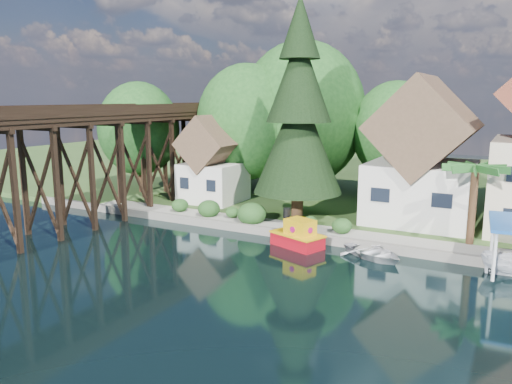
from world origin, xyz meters
TOP-DOWN VIEW (x-y plane):
  - ground at (0.00, 0.00)m, footprint 140.00×140.00m
  - bank at (0.00, 34.00)m, footprint 140.00×52.00m
  - seawall at (4.00, 8.00)m, footprint 60.00×0.40m
  - promenade at (6.00, 9.30)m, footprint 50.00×2.60m
  - trestle_bridge at (-16.00, 5.17)m, footprint 4.12×44.18m
  - house_left at (7.00, 16.00)m, footprint 7.64×8.64m
  - shed at (-11.00, 14.50)m, footprint 5.09×5.40m
  - bg_trees at (1.00, 21.25)m, footprint 49.90×13.30m
  - shrubs at (-4.60, 9.26)m, footprint 15.76×2.47m
  - conifer at (-1.62, 12.11)m, footprint 6.84×6.84m
  - palm_tree at (11.12, 10.73)m, footprint 4.31×4.31m
  - tugboat at (0.90, 6.50)m, footprint 3.96×3.02m
  - boat_white_a at (5.98, 6.64)m, footprint 5.16×4.68m

SIDE VIEW (x-z plane):
  - ground at x=0.00m, z-range 0.00..0.00m
  - bank at x=0.00m, z-range 0.00..0.50m
  - seawall at x=4.00m, z-range 0.00..0.62m
  - boat_white_a at x=5.98m, z-range 0.00..0.87m
  - promenade at x=6.00m, z-range 0.50..0.56m
  - tugboat at x=0.90m, z-range -0.51..2.04m
  - shrubs at x=-4.60m, z-range 0.38..2.08m
  - shed at x=-11.00m, z-range -0.10..7.75m
  - house_left at x=7.00m, z-range -0.37..10.65m
  - palm_tree at x=11.12m, z-range 2.56..8.09m
  - trestle_bridge at x=-16.00m, z-range 0.70..10.00m
  - bg_trees at x=1.00m, z-range 2.00..12.57m
  - conifer at x=-1.62m, z-range 0.19..17.02m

